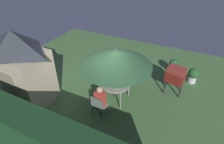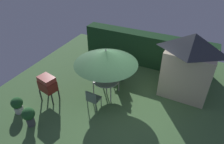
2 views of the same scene
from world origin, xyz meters
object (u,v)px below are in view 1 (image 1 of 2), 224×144
bbq_grill (176,76)px  chair_far_side (127,75)px  chair_near_shed (99,105)px  garden_shed (22,68)px  potted_plant_by_grill (193,75)px  patio_umbrella (116,58)px  patio_table (115,84)px  potted_plant_by_shed (174,65)px  person_in_red (100,98)px

bbq_grill → chair_far_side: 1.98m
bbq_grill → chair_near_shed: size_ratio=1.33×
garden_shed → chair_far_side: (-3.11, -2.55, -0.95)m
chair_near_shed → potted_plant_by_grill: chair_near_shed is taller
garden_shed → patio_umbrella: size_ratio=1.10×
garden_shed → patio_umbrella: bearing=-154.0°
patio_umbrella → chair_far_side: patio_umbrella is taller
chair_far_side → garden_shed: bearing=39.4°
garden_shed → bbq_grill: 5.84m
chair_far_side → bbq_grill: bearing=-169.6°
garden_shed → chair_far_side: bearing=-140.6°
patio_table → potted_plant_by_shed: 3.33m
bbq_grill → patio_table: bearing=35.6°
patio_umbrella → chair_near_shed: (0.11, 1.09, -1.36)m
patio_umbrella → potted_plant_by_shed: patio_umbrella is taller
patio_table → chair_near_shed: 1.11m
patio_umbrella → chair_far_side: size_ratio=2.92×
patio_table → person_in_red: bearing=84.2°
garden_shed → person_in_red: bearing=-170.6°
patio_umbrella → patio_table: bearing=143.1°
bbq_grill → person_in_red: 3.20m
chair_far_side → potted_plant_by_grill: (-2.58, -1.47, -0.13)m
patio_umbrella → bbq_grill: (-1.99, -1.42, -1.03)m
garden_shed → chair_near_shed: garden_shed is taller
potted_plant_by_grill → bbq_grill: bearing=59.5°
patio_umbrella → potted_plant_by_grill: 3.96m
garden_shed → person_in_red: 3.06m
patio_umbrella → person_in_red: patio_umbrella is taller
bbq_grill → chair_far_side: bearing=10.4°
garden_shed → bbq_grill: (-5.03, -2.91, -0.62)m
bbq_grill → potted_plant_by_grill: 1.37m
chair_far_side → potted_plant_by_shed: bearing=-133.3°
chair_near_shed → bbq_grill: bearing=-129.9°
patio_table → potted_plant_by_shed: (-1.72, -2.83, -0.26)m
patio_umbrella → potted_plant_by_grill: (-2.64, -2.54, -1.49)m
potted_plant_by_grill → garden_shed: bearing=35.3°
chair_far_side → chair_near_shed: bearing=85.4°
patio_table → chair_near_shed: chair_near_shed is taller
garden_shed → potted_plant_by_grill: bearing=-144.7°
chair_near_shed → person_in_red: size_ratio=0.71×
chair_near_shed → chair_far_side: (-0.17, -2.15, 0.00)m
potted_plant_by_shed → person_in_red: person_in_red is taller
bbq_grill → garden_shed: bearing=30.0°
patio_umbrella → bbq_grill: patio_umbrella is taller
bbq_grill → potted_plant_by_grill: bbq_grill is taller
chair_near_shed → person_in_red: 0.28m
bbq_grill → chair_near_shed: bbq_grill is taller
patio_table → bbq_grill: bearing=-144.4°
chair_far_side → potted_plant_by_grill: bearing=-150.3°
bbq_grill → chair_near_shed: bearing=50.1°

